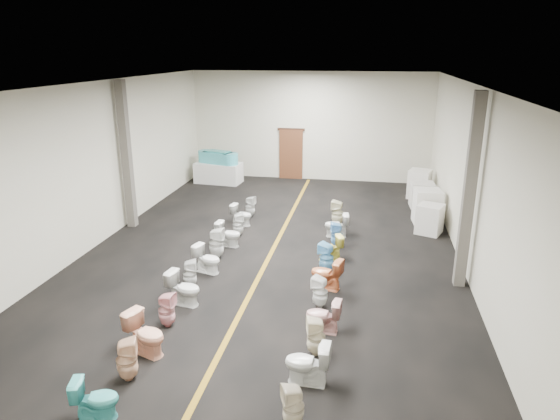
% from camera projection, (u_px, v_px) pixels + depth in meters
% --- Properties ---
extents(floor, '(16.00, 16.00, 0.00)m').
position_uv_depth(floor, '(274.00, 247.00, 14.06)').
color(floor, black).
rests_on(floor, ground).
extents(ceiling, '(16.00, 16.00, 0.00)m').
position_uv_depth(ceiling, '(273.00, 83.00, 12.68)').
color(ceiling, black).
rests_on(ceiling, ground).
extents(wall_back, '(10.00, 0.00, 10.00)m').
position_uv_depth(wall_back, '(310.00, 127.00, 20.86)').
color(wall_back, beige).
rests_on(wall_back, ground).
extents(wall_front, '(10.00, 0.00, 10.00)m').
position_uv_depth(wall_front, '(144.00, 322.00, 5.87)').
color(wall_front, beige).
rests_on(wall_front, ground).
extents(wall_left, '(0.00, 16.00, 16.00)m').
position_uv_depth(wall_left, '(102.00, 162.00, 14.22)').
color(wall_left, beige).
rests_on(wall_left, ground).
extents(wall_right, '(0.00, 16.00, 16.00)m').
position_uv_depth(wall_right, '(469.00, 178.00, 12.51)').
color(wall_right, beige).
rests_on(wall_right, ground).
extents(aisle_stripe, '(0.12, 15.60, 0.01)m').
position_uv_depth(aisle_stripe, '(274.00, 247.00, 14.05)').
color(aisle_stripe, '#866013').
rests_on(aisle_stripe, floor).
extents(back_door, '(1.00, 0.10, 2.10)m').
position_uv_depth(back_door, '(291.00, 154.00, 21.31)').
color(back_door, '#562D19').
rests_on(back_door, floor).
extents(door_frame, '(1.15, 0.08, 0.10)m').
position_uv_depth(door_frame, '(291.00, 129.00, 20.99)').
color(door_frame, '#331C11').
rests_on(door_frame, back_door).
extents(column_left, '(0.25, 0.25, 4.50)m').
position_uv_depth(column_left, '(126.00, 156.00, 15.12)').
color(column_left, '#59544C').
rests_on(column_left, floor).
extents(column_right, '(0.25, 0.25, 4.50)m').
position_uv_depth(column_right, '(469.00, 193.00, 11.15)').
color(column_right, '#59544C').
rests_on(column_right, floor).
extents(display_table, '(1.96, 1.11, 0.84)m').
position_uv_depth(display_table, '(219.00, 173.00, 20.82)').
color(display_table, silver).
rests_on(display_table, floor).
extents(bathtub, '(1.80, 1.04, 0.55)m').
position_uv_depth(bathtub, '(218.00, 157.00, 20.62)').
color(bathtub, '#40ACB9').
rests_on(bathtub, display_table).
extents(appliance_crate_a, '(0.91, 0.91, 0.89)m').
position_uv_depth(appliance_crate_a, '(430.00, 219.00, 15.02)').
color(appliance_crate_a, silver).
rests_on(appliance_crate_a, floor).
extents(appliance_crate_b, '(0.87, 0.87, 1.11)m').
position_uv_depth(appliance_crate_b, '(427.00, 207.00, 15.86)').
color(appliance_crate_b, silver).
rests_on(appliance_crate_b, floor).
extents(appliance_crate_c, '(0.83, 0.83, 0.89)m').
position_uv_depth(appliance_crate_c, '(422.00, 195.00, 17.54)').
color(appliance_crate_c, beige).
rests_on(appliance_crate_c, floor).
extents(appliance_crate_d, '(0.94, 0.94, 1.07)m').
position_uv_depth(appliance_crate_d, '(419.00, 184.00, 18.61)').
color(appliance_crate_d, white).
rests_on(appliance_crate_d, floor).
extents(toilet_left_0, '(0.75, 0.54, 0.68)m').
position_uv_depth(toilet_left_0, '(96.00, 399.00, 7.43)').
color(toilet_left_0, teal).
rests_on(toilet_left_0, floor).
extents(toilet_left_1, '(0.46, 0.45, 0.77)m').
position_uv_depth(toilet_left_1, '(127.00, 360.00, 8.30)').
color(toilet_left_1, '#DEAC88').
rests_on(toilet_left_1, floor).
extents(toilet_left_2, '(0.89, 0.69, 0.80)m').
position_uv_depth(toilet_left_2, '(146.00, 334.00, 9.03)').
color(toilet_left_2, '#F1AA89').
rests_on(toilet_left_2, floor).
extents(toilet_left_3, '(0.36, 0.35, 0.73)m').
position_uv_depth(toilet_left_3, '(167.00, 310.00, 9.94)').
color(toilet_left_3, pink).
rests_on(toilet_left_3, floor).
extents(toilet_left_4, '(0.80, 0.54, 0.76)m').
position_uv_depth(toilet_left_4, '(184.00, 288.00, 10.80)').
color(toilet_left_4, silver).
rests_on(toilet_left_4, floor).
extents(toilet_left_5, '(0.40, 0.39, 0.69)m').
position_uv_depth(toilet_left_5, '(190.00, 274.00, 11.58)').
color(toilet_left_5, silver).
rests_on(toilet_left_5, floor).
extents(toilet_left_6, '(0.78, 0.57, 0.71)m').
position_uv_depth(toilet_left_6, '(207.00, 259.00, 12.38)').
color(toilet_left_6, white).
rests_on(toilet_left_6, floor).
extents(toilet_left_7, '(0.39, 0.38, 0.84)m').
position_uv_depth(toilet_left_7, '(216.00, 243.00, 13.20)').
color(toilet_left_7, silver).
rests_on(toilet_left_7, floor).
extents(toilet_left_8, '(0.74, 0.47, 0.71)m').
position_uv_depth(toilet_left_8, '(229.00, 234.00, 14.05)').
color(toilet_left_8, silver).
rests_on(toilet_left_8, floor).
extents(toilet_left_9, '(0.42, 0.42, 0.70)m').
position_uv_depth(toilet_left_9, '(238.00, 224.00, 14.85)').
color(toilet_left_9, silver).
rests_on(toilet_left_9, floor).
extents(toilet_left_10, '(0.72, 0.48, 0.68)m').
position_uv_depth(toilet_left_10, '(241.00, 215.00, 15.74)').
color(toilet_left_10, white).
rests_on(toilet_left_10, floor).
extents(toilet_left_11, '(0.38, 0.38, 0.70)m').
position_uv_depth(toilet_left_11, '(250.00, 207.00, 16.56)').
color(toilet_left_11, silver).
rests_on(toilet_left_11, floor).
extents(toilet_right_0, '(0.43, 0.43, 0.71)m').
position_uv_depth(toilet_right_0, '(293.00, 406.00, 7.26)').
color(toilet_right_0, beige).
rests_on(toilet_right_0, floor).
extents(toilet_right_1, '(0.76, 0.46, 0.76)m').
position_uv_depth(toilet_right_1, '(307.00, 363.00, 8.21)').
color(toilet_right_1, white).
rests_on(toilet_right_1, floor).
extents(toilet_right_2, '(0.41, 0.40, 0.75)m').
position_uv_depth(toilet_right_2, '(316.00, 336.00, 9.00)').
color(toilet_right_2, '#F1E3C2').
rests_on(toilet_right_2, floor).
extents(toilet_right_3, '(0.71, 0.45, 0.70)m').
position_uv_depth(toilet_right_3, '(323.00, 316.00, 9.74)').
color(toilet_right_3, '#D09692').
rests_on(toilet_right_3, floor).
extents(toilet_right_4, '(0.42, 0.41, 0.71)m').
position_uv_depth(toilet_right_4, '(320.00, 292.00, 10.69)').
color(toilet_right_4, white).
rests_on(toilet_right_4, floor).
extents(toilet_right_5, '(0.82, 0.60, 0.75)m').
position_uv_depth(toilet_right_5, '(326.00, 274.00, 11.51)').
color(toilet_right_5, '#D16E3E').
rests_on(toilet_right_5, floor).
extents(toilet_right_6, '(0.47, 0.46, 0.78)m').
position_uv_depth(toilet_right_6, '(326.00, 258.00, 12.37)').
color(toilet_right_6, '#70BFEC').
rests_on(toilet_right_6, floor).
extents(toilet_right_7, '(0.75, 0.58, 0.67)m').
position_uv_depth(toilet_right_7, '(330.00, 248.00, 13.13)').
color(toilet_right_7, '#ECE15E').
rests_on(toilet_right_7, floor).
extents(toilet_right_8, '(0.39, 0.39, 0.72)m').
position_uv_depth(toilet_right_8, '(337.00, 235.00, 13.99)').
color(toilet_right_8, '#71B5ED').
rests_on(toilet_right_8, floor).
extents(toilet_right_9, '(0.74, 0.48, 0.71)m').
position_uv_depth(toilet_right_9, '(337.00, 225.00, 14.77)').
color(toilet_right_9, silver).
rests_on(toilet_right_9, floor).
extents(toilet_right_10, '(0.43, 0.42, 0.82)m').
position_uv_depth(toilet_right_10, '(338.00, 213.00, 15.69)').
color(toilet_right_10, beige).
rests_on(toilet_right_10, floor).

